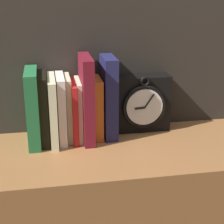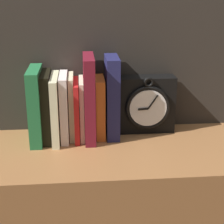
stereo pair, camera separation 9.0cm
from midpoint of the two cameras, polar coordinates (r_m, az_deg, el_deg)
name	(u,v)px [view 1 (the left image)]	position (r m, az deg, el deg)	size (l,w,h in m)	color
clock	(142,104)	(1.20, 2.41, 1.26)	(0.18, 0.08, 0.19)	black
book_slot0_green	(33,108)	(1.14, -14.21, 0.62)	(0.04, 0.15, 0.22)	#216B3B
book_slot1_black	(44,108)	(1.14, -12.61, 0.50)	(0.03, 0.14, 0.21)	black
book_slot2_cream	(53,110)	(1.13, -11.28, 0.22)	(0.02, 0.16, 0.20)	beige
book_slot3_white	(61,108)	(1.14, -9.99, 0.51)	(0.02, 0.14, 0.20)	silver
book_slot4_cream	(68,108)	(1.15, -8.91, 0.59)	(0.02, 0.12, 0.20)	beige
book_slot5_red	(74,111)	(1.15, -8.10, 0.11)	(0.01, 0.14, 0.18)	red
book_slot6_cream	(79,110)	(1.15, -7.34, 0.33)	(0.01, 0.13, 0.18)	beige
book_slot7_maroon	(87,99)	(1.13, -6.19, 1.96)	(0.03, 0.15, 0.26)	maroon
book_slot8_orange	(97,108)	(1.16, -4.59, 0.66)	(0.03, 0.11, 0.19)	orange
book_slot9_navy	(109,97)	(1.15, -2.74, 2.23)	(0.04, 0.12, 0.25)	#1F204F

